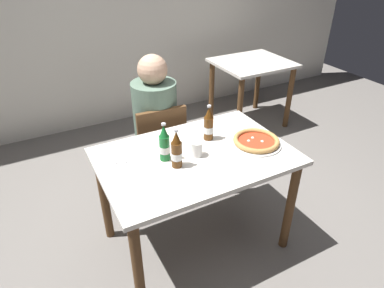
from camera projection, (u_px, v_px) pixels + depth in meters
name	position (u px, v px, depth m)	size (l,w,h in m)	color
ground_plane	(195.00, 239.00, 2.51)	(8.00, 8.00, 0.00)	slate
back_wall_tiled	(95.00, 7.00, 3.49)	(7.00, 0.10, 2.60)	silver
dining_table_main	(196.00, 169.00, 2.18)	(1.20, 0.80, 0.75)	silver
chair_behind_table	(159.00, 146.00, 2.71)	(0.42, 0.42, 0.85)	brown
diner_seated	(156.00, 132.00, 2.70)	(0.34, 0.34, 1.21)	#2D3342
dining_table_background	(251.00, 75.00, 3.80)	(0.80, 0.70, 0.75)	silver
pizza_margherita_near	(256.00, 141.00, 2.21)	(0.33, 0.33, 0.04)	white
beer_bottle_left	(209.00, 125.00, 2.23)	(0.07, 0.07, 0.25)	#512D0F
beer_bottle_center	(177.00, 151.00, 1.96)	(0.07, 0.07, 0.25)	#512D0F
beer_bottle_right	(164.00, 145.00, 2.02)	(0.07, 0.07, 0.25)	#196B2D
napkin_with_cutlery	(121.00, 155.00, 2.10)	(0.22, 0.22, 0.01)	white
paper_cup	(197.00, 149.00, 2.08)	(0.07, 0.07, 0.10)	white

